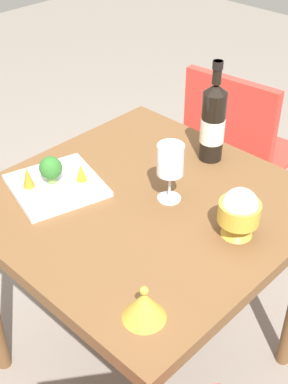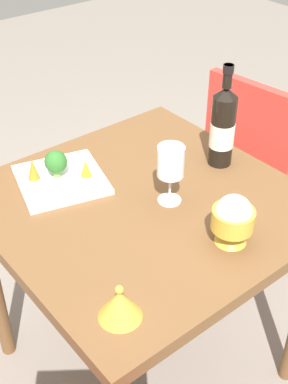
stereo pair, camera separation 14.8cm
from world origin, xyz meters
The scene contains 11 objects.
ground_plane centered at (0.00, 0.00, 0.00)m, with size 8.00×8.00×0.00m, color gray.
dining_table centered at (0.00, 0.00, 0.66)m, with size 0.85×0.85×0.75m.
chair_by_wall centered at (-0.76, -0.20, 0.53)m, with size 0.44×0.44×0.85m.
wine_bottle centered at (-0.31, -0.01, 0.88)m, with size 0.08×0.08×0.33m.
wine_glass centered at (-0.06, 0.05, 0.88)m, with size 0.08×0.08×0.18m.
rice_bowl centered at (-0.06, 0.28, 0.83)m, with size 0.11×0.11×0.14m.
rice_bowl_lid centered at (0.31, 0.30, 0.79)m, with size 0.10×0.10×0.09m.
serving_plate centered at (0.14, -0.23, 0.76)m, with size 0.31×0.31×0.02m.
broccoli_floret centered at (0.14, -0.24, 0.82)m, with size 0.07×0.07×0.09m.
carrot_garnish_left centered at (0.07, -0.19, 0.79)m, with size 0.03×0.03×0.05m.
carrot_garnish_right centered at (0.20, -0.28, 0.80)m, with size 0.03×0.03×0.07m.
Camera 1 is at (0.86, 0.84, 1.65)m, focal length 48.79 mm.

